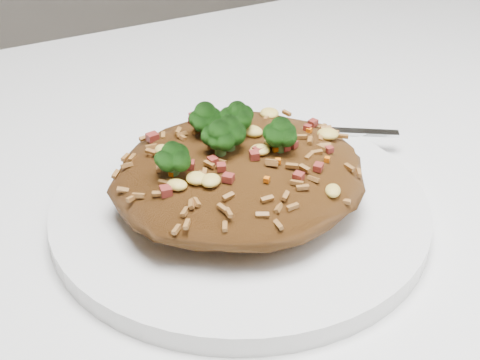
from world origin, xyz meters
name	(u,v)px	position (x,y,z in m)	size (l,w,h in m)	color
plate	(240,208)	(0.10, 0.03, 0.76)	(0.25, 0.25, 0.01)	white
fried_rice	(239,163)	(0.10, 0.03, 0.79)	(0.17, 0.15, 0.06)	brown
fork	(303,130)	(0.18, 0.08, 0.77)	(0.14, 0.10, 0.00)	silver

